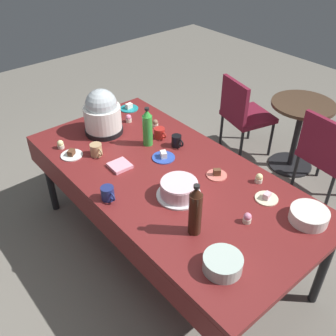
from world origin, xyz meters
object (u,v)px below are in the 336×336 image
(dessert_plate_cream, at_px, (267,198))
(soda_bottle_cola, at_px, (195,211))
(dessert_plate_cobalt, at_px, (164,156))
(cupcake_mint, at_px, (129,118))
(dessert_plate_coral, at_px, (217,174))
(cupcake_vanilla, at_px, (155,123))
(coffee_mug_tan, at_px, (96,150))
(maroon_chair_right, at_px, (327,152))
(dessert_plate_teal, at_px, (129,108))
(cupcake_cocoa, at_px, (61,144))
(coffee_mug_navy, at_px, (108,193))
(coffee_mug_black, at_px, (177,141))
(ceramic_snack_bowl, at_px, (309,216))
(soda_bottle_lime_soda, at_px, (147,128))
(dessert_plate_white, at_px, (72,154))
(slow_cooker, at_px, (102,113))
(frosted_layer_cake, at_px, (179,189))
(cupcake_berry, at_px, (259,178))
(coffee_mug_red, at_px, (160,133))
(glass_salad_bowl, at_px, (223,263))
(cupcake_lemon, at_px, (247,218))
(round_cafe_table, at_px, (299,124))
(maroon_chair_left, at_px, (243,112))
(potluck_table, at_px, (168,181))

(dessert_plate_cream, relative_size, soda_bottle_cola, 0.43)
(dessert_plate_cobalt, height_order, cupcake_mint, cupcake_mint)
(dessert_plate_coral, relative_size, cupcake_vanilla, 2.09)
(coffee_mug_tan, bearing_deg, maroon_chair_right, 62.43)
(dessert_plate_teal, xyz_separation_m, cupcake_cocoa, (0.19, -0.77, 0.02))
(coffee_mug_navy, relative_size, coffee_mug_black, 1.08)
(ceramic_snack_bowl, bearing_deg, soda_bottle_lime_soda, -170.57)
(dessert_plate_white, height_order, dessert_plate_cream, same)
(slow_cooker, bearing_deg, coffee_mug_black, 30.04)
(ceramic_snack_bowl, relative_size, dessert_plate_cobalt, 1.35)
(dessert_plate_white, height_order, soda_bottle_cola, soda_bottle_cola)
(frosted_layer_cake, xyz_separation_m, maroon_chair_right, (0.17, 1.58, -0.31))
(cupcake_berry, bearing_deg, dessert_plate_cobalt, -154.03)
(dessert_plate_cream, relative_size, cupcake_vanilla, 2.18)
(ceramic_snack_bowl, bearing_deg, dessert_plate_cream, -173.45)
(maroon_chair_right, bearing_deg, coffee_mug_black, -117.10)
(coffee_mug_red, bearing_deg, dessert_plate_cream, 2.79)
(glass_salad_bowl, xyz_separation_m, dessert_plate_cobalt, (-0.97, 0.41, -0.03))
(dessert_plate_coral, height_order, dessert_plate_cream, dessert_plate_coral)
(dessert_plate_teal, xyz_separation_m, soda_bottle_cola, (1.48, -0.59, 0.15))
(glass_salad_bowl, bearing_deg, dessert_plate_white, -176.43)
(coffee_mug_navy, xyz_separation_m, maroon_chair_right, (0.43, 1.95, -0.30))
(frosted_layer_cake, xyz_separation_m, cupcake_lemon, (0.44, 0.15, -0.02))
(coffee_mug_tan, distance_m, round_cafe_table, 2.04)
(frosted_layer_cake, height_order, ceramic_snack_bowl, frosted_layer_cake)
(coffee_mug_black, bearing_deg, round_cafe_table, 82.98)
(glass_salad_bowl, relative_size, coffee_mug_black, 1.79)
(soda_bottle_cola, bearing_deg, cupcake_vanilla, 152.00)
(cupcake_cocoa, bearing_deg, dessert_plate_coral, 33.10)
(coffee_mug_black, bearing_deg, dessert_plate_white, -120.73)
(cupcake_berry, relative_size, coffee_mug_navy, 0.54)
(coffee_mug_navy, relative_size, maroon_chair_right, 0.15)
(soda_bottle_cola, bearing_deg, coffee_mug_black, 145.23)
(cupcake_lemon, height_order, maroon_chair_left, maroon_chair_left)
(dessert_plate_cream, height_order, cupcake_berry, cupcake_berry)
(frosted_layer_cake, relative_size, soda_bottle_cola, 0.85)
(cupcake_cocoa, relative_size, cupcake_mint, 1.00)
(soda_bottle_cola, relative_size, coffee_mug_navy, 2.71)
(soda_bottle_lime_soda, height_order, soda_bottle_cola, soda_bottle_cola)
(dessert_plate_coral, height_order, dessert_plate_cobalt, same)
(slow_cooker, bearing_deg, soda_bottle_lime_soda, 23.42)
(frosted_layer_cake, bearing_deg, slow_cooker, 176.29)
(cupcake_cocoa, distance_m, soda_bottle_cola, 1.31)
(dessert_plate_coral, relative_size, coffee_mug_red, 1.14)
(glass_salad_bowl, relative_size, cupcake_cocoa, 3.07)
(potluck_table, distance_m, dessert_plate_teal, 1.03)
(frosted_layer_cake, distance_m, dessert_plate_teal, 1.27)
(cupcake_mint, bearing_deg, dessert_plate_white, -76.79)
(cupcake_lemon, bearing_deg, glass_salad_bowl, -68.44)
(potluck_table, height_order, cupcake_berry, cupcake_berry)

